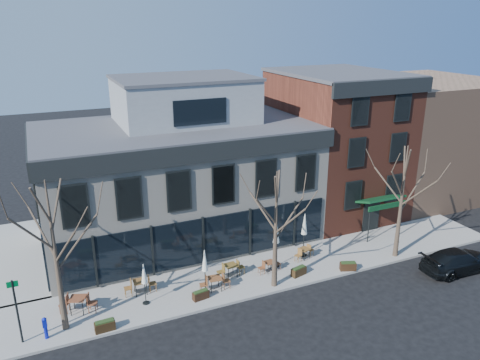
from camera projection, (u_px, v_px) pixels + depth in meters
name	position (u px, v px, depth m)	size (l,w,h in m)	color
ground	(204.00, 267.00, 29.66)	(120.00, 120.00, 0.00)	black
sidewalk_front	(265.00, 271.00, 29.02)	(33.50, 4.70, 0.15)	gray
sidewalk_side	(10.00, 259.00, 30.51)	(4.50, 12.00, 0.15)	gray
corner_building	(178.00, 174.00, 32.53)	(18.39, 10.39, 11.10)	beige
red_brick_building	(335.00, 142.00, 37.10)	(8.20, 11.78, 11.18)	brown
bg_building	(421.00, 135.00, 42.02)	(12.00, 12.00, 10.00)	#8C664C
tree_corner	(56.00, 256.00, 22.25)	(3.93, 3.98, 7.92)	#382B21
tree_mid	(276.00, 229.00, 26.20)	(3.50, 3.55, 7.04)	#382B21
tree_right	(402.00, 201.00, 29.57)	(3.72, 3.77, 7.48)	#382B21
sign_pole	(17.00, 308.00, 21.93)	(0.50, 0.10, 3.40)	black
parked_sedan	(458.00, 261.00, 29.00)	(2.01, 4.94, 1.43)	black
call_box	(45.00, 327.00, 22.64)	(0.24, 0.24, 1.20)	#0C17A4
cafe_set_0	(78.00, 303.00, 24.71)	(2.05, 1.19, 1.06)	brown
cafe_set_1	(140.00, 285.00, 26.43)	(1.86, 0.78, 0.98)	brown
cafe_set_2	(215.00, 282.00, 26.77)	(1.85, 0.79, 0.96)	brown
cafe_set_3	(231.00, 269.00, 28.19)	(1.81, 0.75, 0.94)	brown
cafe_set_4	(269.00, 265.00, 28.73)	(1.57, 0.67, 0.82)	brown
cafe_set_5	(304.00, 252.00, 30.32)	(1.66, 0.89, 0.85)	brown
umbrella_0	(144.00, 276.00, 25.08)	(0.39, 0.39, 2.43)	black
umbrella_1	(205.00, 263.00, 26.06)	(0.43, 0.43, 2.68)	black
umbrella_3	(276.00, 234.00, 28.76)	(0.51, 0.51, 3.16)	black
umbrella_4	(304.00, 226.00, 30.14)	(0.48, 0.48, 2.98)	black
planter_0	(105.00, 326.00, 23.32)	(1.02, 0.44, 0.56)	black
planter_1	(201.00, 295.00, 25.96)	(0.97, 0.51, 0.52)	black
planter_2	(299.00, 271.00, 28.37)	(1.05, 0.62, 0.55)	#312110
planter_3	(348.00, 266.00, 28.95)	(1.06, 0.72, 0.55)	black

